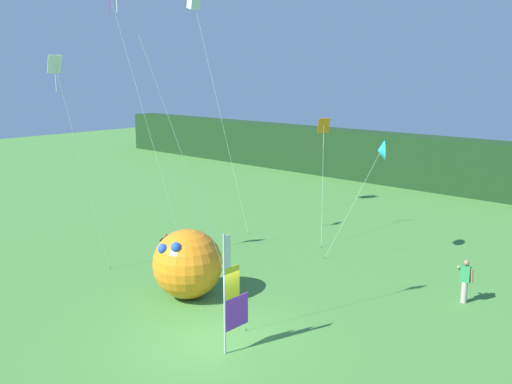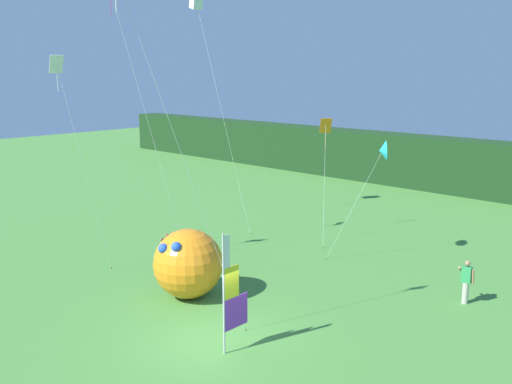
% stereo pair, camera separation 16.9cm
% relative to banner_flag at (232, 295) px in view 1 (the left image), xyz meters
% --- Properties ---
extents(ground_plane, '(120.00, 120.00, 0.00)m').
position_rel_banner_flag_xyz_m(ground_plane, '(-0.76, 0.01, -1.80)').
color(ground_plane, '#478438').
extents(banner_flag, '(0.06, 1.03, 3.76)m').
position_rel_banner_flag_xyz_m(banner_flag, '(0.00, 0.00, 0.00)').
color(banner_flag, '#B7B7BC').
rests_on(banner_flag, ground).
extents(person_near_banner, '(0.55, 0.48, 1.64)m').
position_rel_banner_flag_xyz_m(person_near_banner, '(3.71, 8.36, -0.93)').
color(person_near_banner, '#B7B2A3').
rests_on(person_near_banner, ground).
extents(person_mid_field, '(0.55, 0.48, 1.62)m').
position_rel_banner_flag_xyz_m(person_mid_field, '(-7.10, 3.13, -0.94)').
color(person_mid_field, black).
rests_on(person_mid_field, ground).
extents(inflatable_balloon, '(2.62, 2.62, 2.62)m').
position_rel_banner_flag_xyz_m(inflatable_balloon, '(-4.17, 1.83, -0.49)').
color(inflatable_balloon, orange).
rests_on(inflatable_balloon, ground).
extents(kite_white_diamond_0, '(1.20, 1.63, 8.98)m').
position_rel_banner_flag_xyz_m(kite_white_diamond_0, '(-9.92, 0.30, 6.17)').
color(kite_white_diamond_0, brown).
rests_on(kite_white_diamond_0, ground).
extents(kite_white_diamond_1, '(1.27, 3.88, 11.22)m').
position_rel_banner_flag_xyz_m(kite_white_diamond_1, '(-1.61, -2.01, 7.95)').
color(kite_white_diamond_1, brown).
rests_on(kite_white_diamond_1, ground).
extents(kite_orange_diamond_2, '(1.66, 2.14, 6.07)m').
position_rel_banner_flag_xyz_m(kite_orange_diamond_2, '(-5.32, 11.86, 3.59)').
color(kite_orange_diamond_2, brown).
rests_on(kite_orange_diamond_2, ground).
extents(kite_white_box_3, '(4.40, 0.67, 12.42)m').
position_rel_banner_flag_xyz_m(kite_white_box_3, '(-12.23, 9.54, 10.12)').
color(kite_white_box_3, brown).
rests_on(kite_white_box_3, ground).
extents(kite_magenta_diamond_4, '(2.71, 2.02, 11.95)m').
position_rel_banner_flag_xyz_m(kite_magenta_diamond_4, '(-9.49, 2.91, 8.47)').
color(kite_magenta_diamond_4, brown).
rests_on(kite_magenta_diamond_4, ground).
extents(kite_cyan_delta_5, '(2.18, 1.99, 5.42)m').
position_rel_banner_flag_xyz_m(kite_cyan_delta_5, '(-1.23, 10.47, 3.16)').
color(kite_cyan_delta_5, brown).
rests_on(kite_cyan_delta_5, ground).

